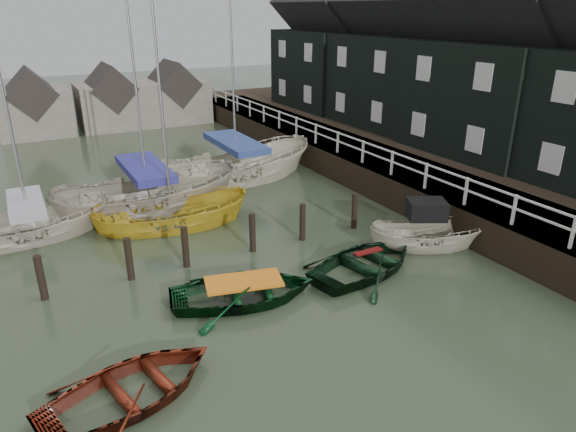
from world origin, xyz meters
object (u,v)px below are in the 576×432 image
motorboat (427,244)px  sailboat_d (237,179)px  sailboat_c (172,225)px  rowboat_dkgreen (367,271)px  rowboat_red (134,398)px  sailboat_b (149,207)px  sailboat_a (33,236)px  rowboat_green (244,300)px

motorboat → sailboat_d: bearing=43.6°
sailboat_c → sailboat_d: bearing=-35.4°
rowboat_dkgreen → motorboat: bearing=-93.9°
motorboat → rowboat_dkgreen: bearing=126.7°
rowboat_red → sailboat_b: (3.23, 11.26, 0.06)m
sailboat_c → rowboat_dkgreen: bearing=-134.1°
rowboat_red → rowboat_dkgreen: bearing=-87.9°
rowboat_red → sailboat_b: sailboat_b is taller
sailboat_d → rowboat_dkgreen: bearing=176.5°
sailboat_a → sailboat_d: sailboat_d is taller
rowboat_dkgreen → sailboat_c: 8.01m
rowboat_green → sailboat_c: bearing=15.7°
rowboat_dkgreen → rowboat_green: bearing=73.9°
sailboat_c → sailboat_d: (4.50, 4.11, 0.04)m
rowboat_red → sailboat_d: 15.38m
rowboat_red → sailboat_d: (8.06, 13.10, 0.06)m
rowboat_dkgreen → motorboat: motorboat is taller
sailboat_c → sailboat_d: 6.10m
rowboat_green → sailboat_d: (4.29, 10.53, 0.06)m
rowboat_dkgreen → motorboat: 3.01m
sailboat_c → rowboat_green: bearing=-165.9°
rowboat_green → sailboat_b: 8.72m
sailboat_c → sailboat_b: bearing=20.4°
rowboat_red → sailboat_b: 11.72m
sailboat_d → motorboat: bearing=-167.4°
sailboat_b → sailboat_d: bearing=-65.1°
rowboat_green → rowboat_dkgreen: (4.23, -0.24, 0.00)m
rowboat_red → rowboat_dkgreen: (8.01, 2.32, 0.00)m
rowboat_red → rowboat_dkgreen: 8.34m
rowboat_dkgreen → sailboat_d: size_ratio=0.33×
rowboat_red → sailboat_c: bearing=-35.6°
rowboat_red → motorboat: (10.98, 2.78, 0.10)m
sailboat_b → rowboat_green: bearing=-172.3°
rowboat_dkgreen → sailboat_b: bearing=15.3°
sailboat_d → sailboat_a: bearing=103.3°
sailboat_a → sailboat_c: bearing=-109.1°
rowboat_dkgreen → sailboat_b: sailboat_b is taller
rowboat_red → sailboat_c: sailboat_c is taller
rowboat_dkgreen → sailboat_d: sailboat_d is taller
motorboat → sailboat_d: 10.72m
motorboat → sailboat_b: 11.49m
rowboat_green → motorboat: 7.20m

